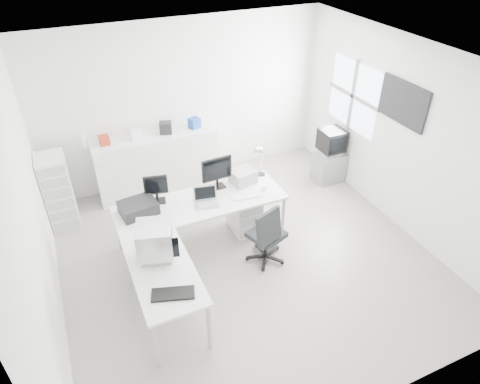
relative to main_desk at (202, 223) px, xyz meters
name	(u,v)px	position (x,y,z in m)	size (l,w,h in m)	color
floor	(246,256)	(0.45, -0.54, -0.38)	(5.00, 5.00, 0.01)	beige
ceiling	(248,64)	(0.45, -0.54, 2.42)	(5.00, 5.00, 0.01)	white
back_wall	(185,103)	(0.45, 1.96, 1.02)	(5.00, 0.02, 2.80)	white
left_wall	(33,225)	(-2.05, -0.54, 1.02)	(0.02, 5.00, 2.80)	white
right_wall	(402,137)	(2.95, -0.54, 1.02)	(0.02, 5.00, 2.80)	white
window	(353,96)	(2.93, 0.66, 1.23)	(0.02, 1.20, 1.10)	white
wall_picture	(403,103)	(2.92, -0.44, 1.52)	(0.04, 0.90, 0.60)	black
main_desk	(202,223)	(0.00, 0.00, 0.00)	(2.40, 0.80, 0.75)	white
side_desk	(166,293)	(-0.85, -1.10, 0.00)	(0.70, 1.40, 0.75)	white
drawer_pedestal	(244,213)	(0.70, 0.05, -0.08)	(0.40, 0.50, 0.60)	white
inkjet_printer	(138,208)	(-0.85, 0.10, 0.46)	(0.48, 0.37, 0.17)	black
lcd_monitor_small	(156,189)	(-0.55, 0.25, 0.58)	(0.33, 0.19, 0.41)	black
lcd_monitor_large	(217,173)	(0.35, 0.25, 0.61)	(0.46, 0.18, 0.48)	black
laptop	(206,199)	(0.05, -0.10, 0.48)	(0.30, 0.31, 0.20)	#B7B7BA
white_keyboard	(247,196)	(0.65, -0.15, 0.38)	(0.44, 0.14, 0.02)	white
white_mouse	(264,188)	(0.95, -0.10, 0.41)	(0.07, 0.07, 0.07)	white
laser_printer	(243,177)	(0.75, 0.22, 0.47)	(0.35, 0.30, 0.20)	#A0A0A0
desk_lamp	(262,161)	(1.10, 0.30, 0.62)	(0.16, 0.16, 0.48)	silver
crt_monitor	(155,242)	(-0.85, -0.85, 0.60)	(0.39, 0.39, 0.45)	#B7B7BA
black_keyboard	(173,294)	(-0.85, -1.50, 0.39)	(0.46, 0.19, 0.03)	black
office_chair	(266,232)	(0.70, -0.69, 0.11)	(0.56, 0.56, 0.98)	#282B2D
tv_cabinet	(328,167)	(2.67, 0.72, -0.10)	(0.50, 0.41, 0.54)	slate
crt_tv	(332,142)	(2.67, 0.72, 0.39)	(0.50, 0.48, 0.45)	black
sideboard	(158,162)	(-0.19, 1.70, 0.15)	(2.09, 0.52, 1.04)	white
clutter_box_a	(104,140)	(-0.99, 1.70, 0.75)	(0.15, 0.14, 0.15)	#9D2D16
clutter_box_b	(136,134)	(-0.49, 1.70, 0.75)	(0.16, 0.14, 0.16)	white
clutter_box_c	(166,128)	(0.01, 1.70, 0.77)	(0.19, 0.18, 0.19)	black
clutter_box_d	(194,123)	(0.51, 1.70, 0.76)	(0.17, 0.15, 0.17)	#163A9D
clutter_bottle	(84,141)	(-1.29, 1.74, 0.78)	(0.07, 0.07, 0.22)	white
filing_cabinet	(58,191)	(-1.83, 1.36, 0.22)	(0.42, 0.49, 1.19)	white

